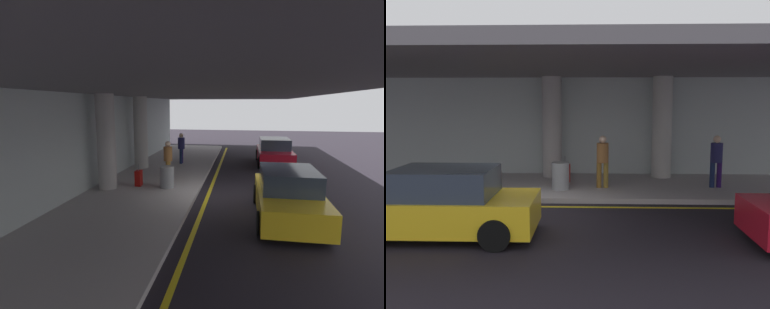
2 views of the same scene
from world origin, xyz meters
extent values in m
plane|color=black|center=(0.00, 0.00, 0.00)|extent=(60.00, 60.00, 0.00)
cube|color=#B1A9AA|center=(0.00, 3.10, 0.07)|extent=(26.00, 4.20, 0.15)
cube|color=yellow|center=(0.00, 0.61, 0.00)|extent=(26.00, 0.14, 0.01)
cylinder|color=#AAA3A3|center=(0.00, 4.55, 1.97)|extent=(0.71, 0.71, 3.65)
cylinder|color=#B4B0AC|center=(4.00, 4.55, 1.97)|extent=(0.71, 0.71, 3.65)
cube|color=slate|center=(0.00, 2.60, 3.95)|extent=(28.00, 13.20, 0.30)
cube|color=#B2BBBC|center=(0.00, 5.35, 1.90)|extent=(26.00, 0.30, 3.80)
cube|color=red|center=(6.69, -2.41, 0.55)|extent=(4.10, 1.80, 0.70)
cube|color=#2D3847|center=(6.79, -2.41, 1.20)|extent=(2.10, 1.60, 0.60)
cylinder|color=black|center=(8.04, -1.56, 0.32)|extent=(0.64, 0.22, 0.64)
cylinder|color=black|center=(8.04, -3.26, 0.32)|extent=(0.64, 0.22, 0.64)
cylinder|color=black|center=(5.34, -1.56, 0.32)|extent=(0.64, 0.22, 0.64)
cylinder|color=black|center=(5.34, -3.26, 0.32)|extent=(0.64, 0.22, 0.64)
cube|color=yellow|center=(-1.77, -2.01, 0.55)|extent=(4.10, 1.80, 0.70)
cube|color=#2D3847|center=(-1.67, -2.01, 1.20)|extent=(2.10, 1.60, 0.60)
cylinder|color=black|center=(-0.42, -1.16, 0.32)|extent=(0.64, 0.22, 0.64)
cylinder|color=black|center=(-0.42, -2.86, 0.32)|extent=(0.64, 0.22, 0.64)
cylinder|color=black|center=(-3.12, -1.16, 0.32)|extent=(0.64, 0.22, 0.64)
cylinder|color=black|center=(-3.12, -2.86, 0.32)|extent=(0.64, 0.22, 0.64)
cylinder|color=brown|center=(1.70, 2.57, 0.56)|extent=(0.16, 0.16, 0.82)
cylinder|color=olive|center=(1.92, 2.57, 0.56)|extent=(0.16, 0.16, 0.82)
cylinder|color=#955F30|center=(1.81, 2.57, 1.28)|extent=(0.38, 0.38, 0.62)
sphere|color=beige|center=(1.81, 2.57, 1.71)|extent=(0.24, 0.24, 0.24)
cylinder|color=#131F44|center=(5.35, 2.73, 0.56)|extent=(0.16, 0.16, 0.82)
cylinder|color=#230D47|center=(5.57, 2.73, 0.56)|extent=(0.16, 0.16, 0.82)
cylinder|color=#1B1A46|center=(5.46, 2.73, 1.28)|extent=(0.38, 0.38, 0.62)
sphere|color=beige|center=(5.46, 2.73, 1.71)|extent=(0.24, 0.24, 0.24)
cube|color=#9A0E0B|center=(0.54, 3.48, 0.46)|extent=(0.36, 0.22, 0.62)
cylinder|color=slate|center=(0.54, 3.48, 0.91)|extent=(0.02, 0.02, 0.28)
cylinder|color=gray|center=(0.47, 2.29, 0.57)|extent=(0.56, 0.56, 0.85)
camera|label=1|loc=(-10.84, -0.63, 3.40)|focal=28.33mm
camera|label=2|loc=(1.48, -10.69, 2.92)|focal=39.15mm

